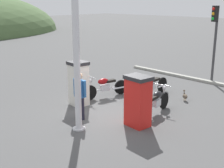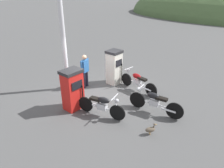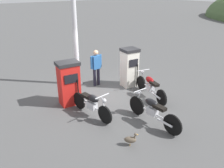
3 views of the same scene
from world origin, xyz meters
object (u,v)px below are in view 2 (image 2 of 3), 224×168
object	(u,v)px
wandering_duck	(150,129)
fuel_pump_far	(114,67)
fuel_pump_near	(73,89)
motorcycle_extra	(155,101)
motorcycle_far_pump	(138,81)
canopy_support_pole	(64,45)
attendant_person	(85,69)
motorcycle_near_pump	(102,105)

from	to	relation	value
wandering_duck	fuel_pump_far	bearing A→B (deg)	140.55
fuel_pump_near	motorcycle_extra	distance (m)	3.19
fuel_pump_near	motorcycle_far_pump	distance (m)	3.16
motorcycle_far_pump	canopy_support_pole	distance (m)	3.70
attendant_person	wandering_duck	world-z (taller)	attendant_person
fuel_pump_far	attendant_person	xyz separation A→B (m)	(-0.89, -1.13, 0.06)
fuel_pump_near	canopy_support_pole	bearing A→B (deg)	142.47
fuel_pump_far	attendant_person	bearing A→B (deg)	-128.23
fuel_pump_near	motorcycle_far_pump	world-z (taller)	fuel_pump_near
attendant_person	wandering_duck	distance (m)	4.47
fuel_pump_near	motorcycle_far_pump	bearing A→B (deg)	64.51
fuel_pump_far	canopy_support_pole	xyz separation A→B (m)	(-1.48, -1.75, 1.27)
motorcycle_far_pump	motorcycle_extra	size ratio (longest dim) A/B	0.95
fuel_pump_near	attendant_person	xyz separation A→B (m)	(-0.89, 1.75, 0.08)
motorcycle_extra	attendant_person	size ratio (longest dim) A/B	1.36
fuel_pump_far	canopy_support_pole	bearing A→B (deg)	-130.32
motorcycle_near_pump	motorcycle_extra	size ratio (longest dim) A/B	0.90
wandering_duck	attendant_person	bearing A→B (deg)	159.64
fuel_pump_near	canopy_support_pole	world-z (taller)	canopy_support_pole
fuel_pump_near	motorcycle_extra	size ratio (longest dim) A/B	0.76
motorcycle_extra	wandering_duck	distance (m)	1.41
fuel_pump_near	wandering_duck	xyz separation A→B (m)	(3.24, 0.21, -0.64)
motorcycle_extra	canopy_support_pole	bearing A→B (deg)	-174.95
motorcycle_extra	wandering_duck	world-z (taller)	motorcycle_extra
motorcycle_extra	wandering_duck	bearing A→B (deg)	-70.58
motorcycle_far_pump	attendant_person	distance (m)	2.53
fuel_pump_far	canopy_support_pole	distance (m)	2.62
motorcycle_far_pump	canopy_support_pole	world-z (taller)	canopy_support_pole
wandering_duck	canopy_support_pole	bearing A→B (deg)	168.94
attendant_person	wandering_duck	bearing A→B (deg)	-20.36
motorcycle_near_pump	motorcycle_far_pump	xyz separation A→B (m)	(0.10, 2.64, -0.00)
motorcycle_extra	canopy_support_pole	distance (m)	4.59
attendant_person	fuel_pump_far	bearing A→B (deg)	51.77
fuel_pump_near	wandering_duck	distance (m)	3.31
wandering_duck	canopy_support_pole	world-z (taller)	canopy_support_pole
attendant_person	motorcycle_far_pump	bearing A→B (deg)	25.82
motorcycle_near_pump	wandering_duck	xyz separation A→B (m)	(1.99, 0.02, -0.27)
motorcycle_far_pump	wandering_duck	xyz separation A→B (m)	(1.89, -2.62, -0.26)
canopy_support_pole	fuel_pump_far	bearing A→B (deg)	49.68
fuel_pump_far	motorcycle_far_pump	xyz separation A→B (m)	(1.35, -0.05, -0.39)
fuel_pump_far	wandering_duck	xyz separation A→B (m)	(3.24, -2.67, -0.66)
attendant_person	canopy_support_pole	size ratio (longest dim) A/B	0.36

